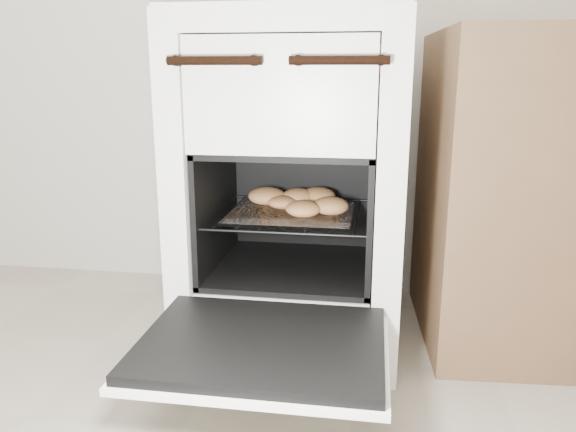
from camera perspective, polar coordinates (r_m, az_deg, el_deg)
name	(u,v)px	position (r m, az deg, el deg)	size (l,w,h in m)	color
stove	(296,187)	(1.48, 0.79, 2.95)	(0.54, 0.60, 0.83)	white
oven_door	(262,346)	(1.13, -2.62, -13.08)	(0.49, 0.38, 0.03)	black
oven_rack	(292,214)	(1.43, 0.45, 0.23)	(0.40, 0.38, 0.01)	black
foil_sheet	(291,213)	(1.42, 0.34, 0.27)	(0.31, 0.27, 0.01)	white
baked_rolls	(299,200)	(1.46, 1.14, 1.67)	(0.31, 0.24, 0.05)	#B57C48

